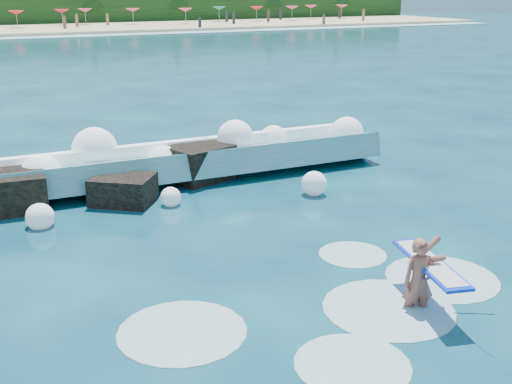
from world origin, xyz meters
The scene contains 6 objects.
ground centered at (0.00, 0.00, 0.00)m, with size 200.00×200.00×0.00m, color #072A3F.
breaking_wave centered at (0.14, 7.66, 0.48)m, with size 15.99×2.58×1.38m.
rock_cluster centered at (-1.00, 6.81, 0.40)m, with size 7.90×3.14×1.25m.
surfer_with_board centered at (2.84, -2.27, 0.62)m, with size 1.16×2.88×1.67m.
wave_spray centered at (0.45, 7.54, 0.85)m, with size 15.29×4.97×1.80m.
surf_foam centered at (1.94, -1.81, 0.00)m, with size 9.36×5.38×0.12m.
Camera 1 is at (-4.48, -10.63, 5.75)m, focal length 45.00 mm.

